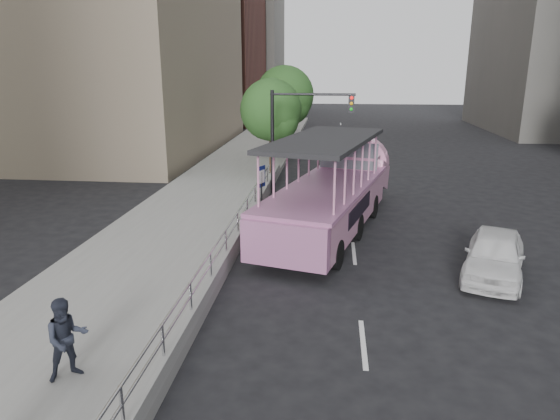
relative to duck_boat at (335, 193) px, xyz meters
The scene contains 13 objects.
ground 7.19m from the duck_boat, 92.28° to the right, with size 160.00×160.00×0.00m, color black.
sidewalk 6.83m from the duck_boat, 153.91° to the left, with size 5.50×80.00×0.30m, color #999994.
kerb_wall 6.16m from the duck_boat, 123.97° to the right, with size 0.24×30.00×0.36m, color #ADADA8.
guardrail 6.09m from the duck_boat, 123.97° to the right, with size 0.07×22.00×0.71m.
duck_boat is the anchor object (origin of this frame).
car 6.78m from the duck_boat, 43.03° to the right, with size 1.68×4.16×1.42m, color white.
pedestrian_mid 12.55m from the duck_boat, 114.53° to the right, with size 0.82×0.64×1.69m, color #292D3C.
parking_sign 2.96m from the duck_boat, 166.81° to the right, with size 0.25×0.54×2.57m.
traffic_signal 6.17m from the duck_boat, 110.01° to the left, with size 4.20×0.32×5.20m.
street_tree_near 9.87m from the duck_boat, 111.97° to the left, with size 3.52×3.52×5.72m.
street_tree_far 15.53m from the duck_boat, 102.81° to the left, with size 3.97×3.97×6.45m.
midrise_brick 46.32m from the duck_boat, 114.05° to the left, with size 18.00×16.00×26.00m, color brown.
midrise_stone_b 59.85m from the duck_boat, 105.95° to the left, with size 16.00×14.00×20.00m, color slate.
Camera 1 is at (0.15, -12.57, 6.25)m, focal length 32.00 mm.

